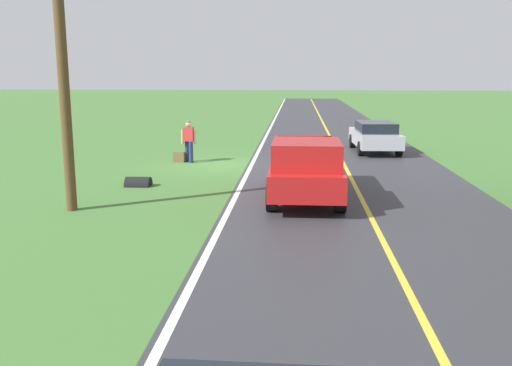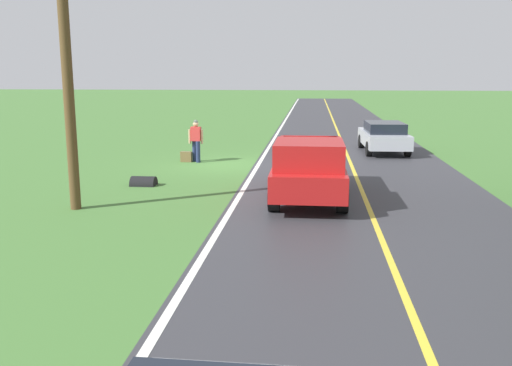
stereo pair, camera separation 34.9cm
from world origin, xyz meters
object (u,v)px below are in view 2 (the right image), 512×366
Objects in this scene: pickup_truck_passing at (309,167)px; utility_pole_roadside at (65,44)px; sedan_near_oncoming at (384,136)px; suitcase_carried at (186,157)px; hitchhiker_walking at (196,138)px.

pickup_truck_passing is 7.35m from utility_pole_roadside.
suitcase_carried is at bearing 23.75° from sedan_near_oncoming.
suitcase_carried is at bearing -97.97° from utility_pole_roadside.
sedan_near_oncoming is (-8.08, -3.69, -0.23)m from hitchhiker_walking.
sedan_near_oncoming is at bearing -128.81° from utility_pole_roadside.
suitcase_carried is at bearing 7.38° from hitchhiker_walking.
hitchhiker_walking is at bearing 100.86° from suitcase_carried.
hitchhiker_walking is at bearing -54.51° from pickup_truck_passing.
utility_pole_roadside is (1.16, 8.27, 4.14)m from suitcase_carried.
hitchhiker_walking is 0.20× the size of utility_pole_roadside.
suitcase_carried is 0.05× the size of utility_pole_roadside.
sedan_near_oncoming is (-3.38, -10.28, -0.21)m from pickup_truck_passing.
sedan_near_oncoming is 0.51× the size of utility_pole_roadside.
sedan_near_oncoming is (-8.50, -3.74, 0.54)m from suitcase_carried.
pickup_truck_passing is at bearing 71.82° from sedan_near_oncoming.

